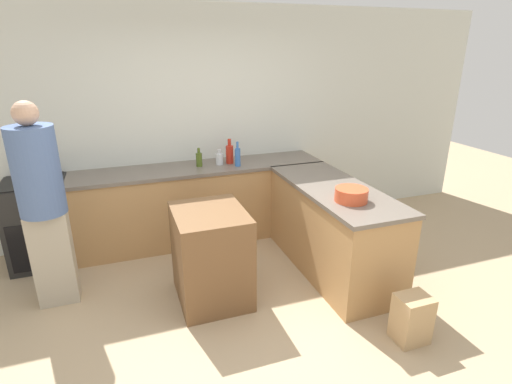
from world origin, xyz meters
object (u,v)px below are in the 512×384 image
range_oven (39,223)px  hot_sauce_bottle (230,154)px  water_bottle_blue (238,157)px  island_table (211,255)px  vinegar_bottle_clear (219,159)px  mixing_bowl (351,195)px  paper_bag (412,319)px  person_by_range (42,201)px  olive_oil_bottle (199,159)px

range_oven → hot_sauce_bottle: hot_sauce_bottle is taller
water_bottle_blue → island_table: bearing=-118.4°
island_table → vinegar_bottle_clear: (0.42, 1.26, 0.55)m
mixing_bowl → paper_bag: mixing_bowl is taller
hot_sauce_bottle → person_by_range: bearing=-155.7°
vinegar_bottle_clear → range_oven: bearing=179.9°
range_oven → vinegar_bottle_clear: vinegar_bottle_clear is taller
olive_oil_bottle → island_table: bearing=-98.3°
mixing_bowl → olive_oil_bottle: size_ratio=1.36×
paper_bag → range_oven: bearing=140.9°
vinegar_bottle_clear → olive_oil_bottle: olive_oil_bottle is taller
water_bottle_blue → range_oven: bearing=176.4°
mixing_bowl → water_bottle_blue: 1.55m
olive_oil_bottle → paper_bag: 2.76m
island_table → hot_sauce_bottle: (0.56, 1.27, 0.60)m
range_oven → paper_bag: bearing=-39.1°
range_oven → vinegar_bottle_clear: size_ratio=5.12×
island_table → person_by_range: 1.51m
island_table → paper_bag: size_ratio=2.17×
island_table → hot_sauce_bottle: size_ratio=2.98×
vinegar_bottle_clear → water_bottle_blue: 0.23m
vinegar_bottle_clear → person_by_range: size_ratio=0.10×
mixing_bowl → olive_oil_bottle: olive_oil_bottle is taller
range_oven → island_table: bearing=-38.8°
range_oven → person_by_range: bearing=-75.2°
range_oven → water_bottle_blue: bearing=-3.6°
island_table → water_bottle_blue: (0.61, 1.12, 0.59)m
water_bottle_blue → person_by_range: size_ratio=0.16×
hot_sauce_bottle → person_by_range: (-1.90, -0.86, -0.04)m
range_oven → person_by_range: size_ratio=0.51×
mixing_bowl → paper_bag: bearing=-82.3°
mixing_bowl → person_by_range: person_by_range is taller
island_table → water_bottle_blue: bearing=61.6°
paper_bag → water_bottle_blue: bearing=108.3°
island_table → mixing_bowl: mixing_bowl is taller
hot_sauce_bottle → olive_oil_bottle: 0.37m
range_oven → person_by_range: person_by_range is taller
range_oven → island_table: range_oven is taller
vinegar_bottle_clear → paper_bag: vinegar_bottle_clear is taller
vinegar_bottle_clear → olive_oil_bottle: 0.24m
island_table → vinegar_bottle_clear: size_ratio=4.81×
vinegar_bottle_clear → paper_bag: 2.66m
vinegar_bottle_clear → hot_sauce_bottle: (0.13, 0.02, 0.04)m
vinegar_bottle_clear → water_bottle_blue: (0.18, -0.13, 0.04)m
range_oven → olive_oil_bottle: (1.75, 0.00, 0.54)m
olive_oil_bottle → hot_sauce_bottle: bearing=1.8°
mixing_bowl → water_bottle_blue: bearing=113.9°
hot_sauce_bottle → paper_bag: 2.65m
olive_oil_bottle → range_oven: bearing=-179.9°
water_bottle_blue → hot_sauce_bottle: hot_sauce_bottle is taller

